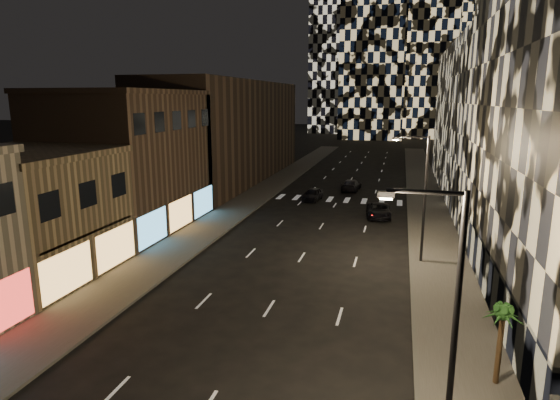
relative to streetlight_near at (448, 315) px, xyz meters
The scene contains 15 objects.
sidewalk_left 44.33m from the streetlight_near, 114.65° to the left, with size 4.00×120.00×0.15m, color #47443F.
sidewalk_right 40.38m from the streetlight_near, 87.64° to the left, with size 4.00×120.00×0.15m, color #47443F.
curb_left 43.50m from the streetlight_near, 112.12° to the left, with size 0.20×120.00×0.15m, color #4C4C47.
curb_right 40.35m from the streetlight_near, 90.65° to the left, with size 0.20×120.00×0.15m, color #4C4C47.
retail_tan 27.67m from the streetlight_near, 156.55° to the left, with size 10.00×10.00×8.00m, color #857150.
retail_brown 34.58m from the streetlight_near, 137.17° to the left, with size 10.00×15.00×12.00m, color #4F3B2C.
retail_filler_left 56.09m from the streetlight_near, 116.89° to the left, with size 10.00×40.00×14.00m, color #4F3B2C.
midrise_base 15.51m from the streetlight_near, 74.78° to the left, with size 0.60×25.00×3.00m, color #383838.
midrise_filler_right 48.56m from the streetlight_near, 76.08° to the left, with size 16.00×40.00×18.00m, color #232326.
streetlight_near is the anchor object (origin of this frame).
streetlight_far 20.00m from the streetlight_near, 90.00° to the left, with size 2.55×0.25×9.00m.
car_dark_midlane 40.70m from the streetlight_near, 106.10° to the left, with size 1.70×4.22×1.44m, color black.
car_dark_oncoming 46.82m from the streetlight_near, 99.23° to the left, with size 2.03×4.99×1.45m, color black.
car_dark_rightlane 33.22m from the streetlight_near, 95.89° to the left, with size 2.28×4.94×1.37m, color black.
palm_tree 6.41m from the streetlight_near, 62.94° to the left, with size 1.75×1.77×3.48m.
Camera 1 is at (6.73, -3.67, 11.66)m, focal length 30.00 mm.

